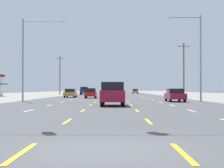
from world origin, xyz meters
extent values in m
plane|color=#4C4C4F|center=(0.00, 66.00, 0.00)|extent=(572.00, 572.00, 0.00)
cube|color=white|center=(-5.25, 14.50, 0.01)|extent=(0.14, 2.60, 0.01)
cube|color=white|center=(-5.25, 22.00, 0.01)|extent=(0.14, 2.60, 0.01)
cube|color=white|center=(-5.25, 29.50, 0.01)|extent=(0.14, 2.60, 0.01)
cube|color=white|center=(-5.25, 37.00, 0.01)|extent=(0.14, 2.60, 0.01)
cube|color=white|center=(-5.25, 44.50, 0.01)|extent=(0.14, 2.60, 0.01)
cube|color=white|center=(-5.25, 52.00, 0.01)|extent=(0.14, 2.60, 0.01)
cube|color=white|center=(-5.25, 59.50, 0.01)|extent=(0.14, 2.60, 0.01)
cube|color=white|center=(-5.25, 67.00, 0.01)|extent=(0.14, 2.60, 0.01)
cube|color=white|center=(-5.25, 74.50, 0.01)|extent=(0.14, 2.60, 0.01)
cube|color=white|center=(-5.25, 82.00, 0.01)|extent=(0.14, 2.60, 0.01)
cube|color=white|center=(-5.25, 89.50, 0.01)|extent=(0.14, 2.60, 0.01)
cube|color=white|center=(-5.25, 97.00, 0.01)|extent=(0.14, 2.60, 0.01)
cube|color=white|center=(-5.25, 104.50, 0.01)|extent=(0.14, 2.60, 0.01)
cube|color=white|center=(-5.25, 112.00, 0.01)|extent=(0.14, 2.60, 0.01)
cube|color=white|center=(-5.25, 119.50, 0.01)|extent=(0.14, 2.60, 0.01)
cube|color=white|center=(-5.25, 127.00, 0.01)|extent=(0.14, 2.60, 0.01)
cube|color=white|center=(-5.25, 134.50, 0.01)|extent=(0.14, 2.60, 0.01)
cube|color=white|center=(-5.25, 142.00, 0.01)|extent=(0.14, 2.60, 0.01)
cube|color=white|center=(-5.25, 149.50, 0.01)|extent=(0.14, 2.60, 0.01)
cube|color=white|center=(-5.25, 157.00, 0.01)|extent=(0.14, 2.60, 0.01)
cube|color=white|center=(-5.25, 164.50, 0.01)|extent=(0.14, 2.60, 0.01)
cube|color=white|center=(-5.25, 172.00, 0.01)|extent=(0.14, 2.60, 0.01)
cube|color=white|center=(-5.25, 179.50, 0.01)|extent=(0.14, 2.60, 0.01)
cube|color=white|center=(-5.25, 187.00, 0.01)|extent=(0.14, 2.60, 0.01)
cube|color=white|center=(-5.25, 194.50, 0.01)|extent=(0.14, 2.60, 0.01)
cube|color=white|center=(-5.25, 202.00, 0.01)|extent=(0.14, 2.60, 0.01)
cube|color=white|center=(-5.25, 209.50, 0.01)|extent=(0.14, 2.60, 0.01)
cube|color=white|center=(-5.25, 217.00, 0.01)|extent=(0.14, 2.60, 0.01)
cube|color=yellow|center=(-1.75, -0.50, 0.01)|extent=(0.14, 2.60, 0.01)
cube|color=yellow|center=(-1.75, 7.00, 0.01)|extent=(0.14, 2.60, 0.01)
cube|color=yellow|center=(-1.75, 14.50, 0.01)|extent=(0.14, 2.60, 0.01)
cube|color=yellow|center=(-1.75, 22.00, 0.01)|extent=(0.14, 2.60, 0.01)
cube|color=yellow|center=(-1.75, 29.50, 0.01)|extent=(0.14, 2.60, 0.01)
cube|color=yellow|center=(-1.75, 37.00, 0.01)|extent=(0.14, 2.60, 0.01)
cube|color=yellow|center=(-1.75, 44.50, 0.01)|extent=(0.14, 2.60, 0.01)
cube|color=yellow|center=(-1.75, 52.00, 0.01)|extent=(0.14, 2.60, 0.01)
cube|color=yellow|center=(-1.75, 59.50, 0.01)|extent=(0.14, 2.60, 0.01)
cube|color=yellow|center=(-1.75, 67.00, 0.01)|extent=(0.14, 2.60, 0.01)
cube|color=yellow|center=(-1.75, 74.50, 0.01)|extent=(0.14, 2.60, 0.01)
cube|color=yellow|center=(-1.75, 82.00, 0.01)|extent=(0.14, 2.60, 0.01)
cube|color=yellow|center=(-1.75, 89.50, 0.01)|extent=(0.14, 2.60, 0.01)
cube|color=yellow|center=(-1.75, 97.00, 0.01)|extent=(0.14, 2.60, 0.01)
cube|color=yellow|center=(-1.75, 104.50, 0.01)|extent=(0.14, 2.60, 0.01)
cube|color=yellow|center=(-1.75, 112.00, 0.01)|extent=(0.14, 2.60, 0.01)
cube|color=yellow|center=(-1.75, 119.50, 0.01)|extent=(0.14, 2.60, 0.01)
cube|color=yellow|center=(-1.75, 127.00, 0.01)|extent=(0.14, 2.60, 0.01)
cube|color=yellow|center=(-1.75, 134.50, 0.01)|extent=(0.14, 2.60, 0.01)
cube|color=yellow|center=(-1.75, 142.00, 0.01)|extent=(0.14, 2.60, 0.01)
cube|color=yellow|center=(-1.75, 149.50, 0.01)|extent=(0.14, 2.60, 0.01)
cube|color=yellow|center=(-1.75, 157.00, 0.01)|extent=(0.14, 2.60, 0.01)
cube|color=yellow|center=(-1.75, 164.50, 0.01)|extent=(0.14, 2.60, 0.01)
cube|color=yellow|center=(-1.75, 172.00, 0.01)|extent=(0.14, 2.60, 0.01)
cube|color=yellow|center=(-1.75, 179.50, 0.01)|extent=(0.14, 2.60, 0.01)
cube|color=yellow|center=(-1.75, 187.00, 0.01)|extent=(0.14, 2.60, 0.01)
cube|color=yellow|center=(-1.75, 194.50, 0.01)|extent=(0.14, 2.60, 0.01)
cube|color=yellow|center=(-1.75, 202.00, 0.01)|extent=(0.14, 2.60, 0.01)
cube|color=yellow|center=(-1.75, 209.50, 0.01)|extent=(0.14, 2.60, 0.01)
cube|color=yellow|center=(-1.75, 217.00, 0.01)|extent=(0.14, 2.60, 0.01)
cube|color=yellow|center=(1.75, -0.50, 0.01)|extent=(0.14, 2.60, 0.01)
cube|color=yellow|center=(1.75, 7.00, 0.01)|extent=(0.14, 2.60, 0.01)
cube|color=yellow|center=(1.75, 14.50, 0.01)|extent=(0.14, 2.60, 0.01)
cube|color=yellow|center=(1.75, 22.00, 0.01)|extent=(0.14, 2.60, 0.01)
cube|color=yellow|center=(1.75, 29.50, 0.01)|extent=(0.14, 2.60, 0.01)
cube|color=yellow|center=(1.75, 37.00, 0.01)|extent=(0.14, 2.60, 0.01)
cube|color=yellow|center=(1.75, 44.50, 0.01)|extent=(0.14, 2.60, 0.01)
cube|color=yellow|center=(1.75, 52.00, 0.01)|extent=(0.14, 2.60, 0.01)
cube|color=yellow|center=(1.75, 59.50, 0.01)|extent=(0.14, 2.60, 0.01)
cube|color=yellow|center=(1.75, 67.00, 0.01)|extent=(0.14, 2.60, 0.01)
cube|color=yellow|center=(1.75, 74.50, 0.01)|extent=(0.14, 2.60, 0.01)
cube|color=yellow|center=(1.75, 82.00, 0.01)|extent=(0.14, 2.60, 0.01)
cube|color=yellow|center=(1.75, 89.50, 0.01)|extent=(0.14, 2.60, 0.01)
cube|color=yellow|center=(1.75, 97.00, 0.01)|extent=(0.14, 2.60, 0.01)
cube|color=yellow|center=(1.75, 104.50, 0.01)|extent=(0.14, 2.60, 0.01)
cube|color=yellow|center=(1.75, 112.00, 0.01)|extent=(0.14, 2.60, 0.01)
cube|color=yellow|center=(1.75, 119.50, 0.01)|extent=(0.14, 2.60, 0.01)
cube|color=yellow|center=(1.75, 127.00, 0.01)|extent=(0.14, 2.60, 0.01)
cube|color=yellow|center=(1.75, 134.50, 0.01)|extent=(0.14, 2.60, 0.01)
cube|color=yellow|center=(1.75, 142.00, 0.01)|extent=(0.14, 2.60, 0.01)
cube|color=yellow|center=(1.75, 149.50, 0.01)|extent=(0.14, 2.60, 0.01)
cube|color=yellow|center=(1.75, 157.00, 0.01)|extent=(0.14, 2.60, 0.01)
cube|color=yellow|center=(1.75, 164.50, 0.01)|extent=(0.14, 2.60, 0.01)
cube|color=yellow|center=(1.75, 172.00, 0.01)|extent=(0.14, 2.60, 0.01)
cube|color=yellow|center=(1.75, 179.50, 0.01)|extent=(0.14, 2.60, 0.01)
cube|color=yellow|center=(1.75, 187.00, 0.01)|extent=(0.14, 2.60, 0.01)
cube|color=yellow|center=(1.75, 194.50, 0.01)|extent=(0.14, 2.60, 0.01)
cube|color=yellow|center=(1.75, 202.00, 0.01)|extent=(0.14, 2.60, 0.01)
cube|color=yellow|center=(1.75, 209.50, 0.01)|extent=(0.14, 2.60, 0.01)
cube|color=yellow|center=(1.75, 217.00, 0.01)|extent=(0.14, 2.60, 0.01)
cube|color=white|center=(5.25, 14.50, 0.01)|extent=(0.14, 2.60, 0.01)
cube|color=white|center=(5.25, 22.00, 0.01)|extent=(0.14, 2.60, 0.01)
cube|color=white|center=(5.25, 29.50, 0.01)|extent=(0.14, 2.60, 0.01)
cube|color=white|center=(5.25, 37.00, 0.01)|extent=(0.14, 2.60, 0.01)
cube|color=white|center=(5.25, 44.50, 0.01)|extent=(0.14, 2.60, 0.01)
cube|color=white|center=(5.25, 52.00, 0.01)|extent=(0.14, 2.60, 0.01)
cube|color=white|center=(5.25, 59.50, 0.01)|extent=(0.14, 2.60, 0.01)
cube|color=white|center=(5.25, 67.00, 0.01)|extent=(0.14, 2.60, 0.01)
cube|color=white|center=(5.25, 74.50, 0.01)|extent=(0.14, 2.60, 0.01)
cube|color=white|center=(5.25, 82.00, 0.01)|extent=(0.14, 2.60, 0.01)
cube|color=white|center=(5.25, 89.50, 0.01)|extent=(0.14, 2.60, 0.01)
cube|color=white|center=(5.25, 97.00, 0.01)|extent=(0.14, 2.60, 0.01)
cube|color=white|center=(5.25, 104.50, 0.01)|extent=(0.14, 2.60, 0.01)
cube|color=white|center=(5.25, 112.00, 0.01)|extent=(0.14, 2.60, 0.01)
cube|color=white|center=(5.25, 119.50, 0.01)|extent=(0.14, 2.60, 0.01)
cube|color=white|center=(5.25, 127.00, 0.01)|extent=(0.14, 2.60, 0.01)
cube|color=white|center=(5.25, 134.50, 0.01)|extent=(0.14, 2.60, 0.01)
cube|color=white|center=(5.25, 142.00, 0.01)|extent=(0.14, 2.60, 0.01)
cube|color=white|center=(5.25, 149.50, 0.01)|extent=(0.14, 2.60, 0.01)
cube|color=white|center=(5.25, 157.00, 0.01)|extent=(0.14, 2.60, 0.01)
cube|color=white|center=(5.25, 164.50, 0.01)|extent=(0.14, 2.60, 0.01)
cube|color=white|center=(5.25, 172.00, 0.01)|extent=(0.14, 2.60, 0.01)
cube|color=white|center=(5.25, 179.50, 0.01)|extent=(0.14, 2.60, 0.01)
cube|color=white|center=(5.25, 187.00, 0.01)|extent=(0.14, 2.60, 0.01)
cube|color=white|center=(5.25, 194.50, 0.01)|extent=(0.14, 2.60, 0.01)
cube|color=white|center=(5.25, 202.00, 0.01)|extent=(0.14, 2.60, 0.01)
cube|color=white|center=(5.25, 209.50, 0.01)|extent=(0.14, 2.60, 0.01)
cube|color=white|center=(5.25, 217.00, 0.01)|extent=(0.14, 2.60, 0.01)
cube|color=maroon|center=(0.14, 21.36, 0.84)|extent=(1.98, 4.90, 0.92)
cube|color=black|center=(0.14, 21.31, 1.64)|extent=(1.82, 2.70, 0.68)
cylinder|color=black|center=(-0.70, 23.06, 0.38)|extent=(0.26, 0.76, 0.76)
cylinder|color=black|center=(0.98, 23.06, 0.38)|extent=(0.26, 0.76, 0.76)
cylinder|color=black|center=(-0.70, 19.66, 0.38)|extent=(0.26, 0.76, 0.76)
cylinder|color=black|center=(0.98, 19.66, 0.38)|extent=(0.26, 0.76, 0.76)
cube|color=maroon|center=(7.08, 31.09, 0.63)|extent=(1.80, 4.50, 0.62)
cube|color=black|center=(7.08, 30.99, 1.20)|extent=(1.62, 2.10, 0.52)
cylinder|color=black|center=(6.31, 32.64, 0.32)|extent=(0.22, 0.64, 0.64)
cylinder|color=black|center=(7.85, 32.64, 0.32)|extent=(0.22, 0.64, 0.64)
cylinder|color=black|center=(6.31, 29.54, 0.32)|extent=(0.22, 0.64, 0.64)
cylinder|color=black|center=(7.85, 29.54, 0.32)|extent=(0.22, 0.64, 0.64)
cube|color=red|center=(-3.38, 46.58, 0.63)|extent=(1.72, 3.90, 0.66)
cube|color=black|center=(-3.38, 46.33, 1.25)|extent=(1.58, 1.90, 0.58)
cylinder|color=black|center=(-4.12, 47.98, 0.30)|extent=(0.20, 0.60, 0.60)
cylinder|color=black|center=(-2.64, 47.98, 0.30)|extent=(0.20, 0.60, 0.60)
cylinder|color=black|center=(-4.12, 45.18, 0.30)|extent=(0.20, 0.60, 0.60)
cylinder|color=black|center=(-2.64, 45.18, 0.30)|extent=(0.20, 0.60, 0.60)
cube|color=#B28C33|center=(-7.06, 50.80, 0.63)|extent=(1.80, 4.50, 0.62)
cube|color=black|center=(-7.06, 50.70, 1.20)|extent=(1.62, 2.10, 0.52)
cylinder|color=black|center=(-7.83, 52.35, 0.32)|extent=(0.22, 0.64, 0.64)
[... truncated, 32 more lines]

